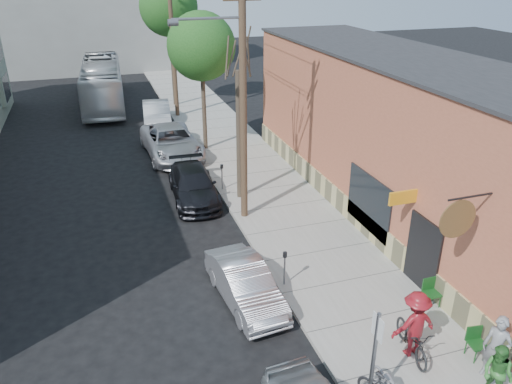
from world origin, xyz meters
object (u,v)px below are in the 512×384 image
object	(u,v)px
tree_leafy_mid	(201,47)
tree_leafy_far	(169,7)
utility_pole_near	(242,93)
bus	(102,83)
parking_meter_far	(222,173)
patron_green	(498,374)
patio_chair_b	(478,344)
patron_grey	(496,348)
cyclist	(415,324)
car_4	(157,114)
car_1	(245,284)
sign_post	(374,352)
tree_bare	(239,137)
parking_meter_near	(285,263)
car_2	(193,185)
patio_chair_a	(432,293)
car_3	(172,142)

from	to	relation	value
tree_leafy_mid	tree_leafy_far	size ratio (longest dim) A/B	0.84
utility_pole_near	bus	bearing A→B (deg)	102.42
parking_meter_far	patron_green	size ratio (longest dim) A/B	0.78
patio_chair_b	patron_grey	xyz separation A→B (m)	(-0.13, -0.70, 0.49)
cyclist	car_4	distance (m)	23.95
car_1	sign_post	bearing A→B (deg)	-78.40
tree_bare	tree_leafy_mid	world-z (taller)	tree_leafy_mid
tree_leafy_far	car_1	xyz separation A→B (m)	(-2.00, -24.55, -6.43)
parking_meter_near	car_2	xyz separation A→B (m)	(-1.45, 7.75, -0.29)
patio_chair_a	parking_meter_near	bearing A→B (deg)	147.54
bus	sign_post	bearing A→B (deg)	-78.93
parking_meter_far	patio_chair_a	size ratio (longest dim) A/B	1.41
tree_leafy_mid	parking_meter_near	bearing A→B (deg)	-92.25
patron_grey	patio_chair_a	bearing A→B (deg)	149.23
tree_leafy_mid	car_3	distance (m)	5.42
parking_meter_near	parking_meter_far	distance (m)	8.12
cyclist	bus	distance (m)	31.11
sign_post	parking_meter_near	distance (m)	5.41
utility_pole_near	patio_chair_a	size ratio (longest dim) A/B	11.36
utility_pole_near	patron_grey	xyz separation A→B (m)	(3.45, -10.69, -4.32)
parking_meter_near	bus	world-z (taller)	bus
patron_grey	cyclist	xyz separation A→B (m)	(-1.46, 1.40, 0.05)
car_2	tree_leafy_far	bearing A→B (deg)	86.03
parking_meter_far	car_4	bearing A→B (deg)	97.21
parking_meter_far	patio_chair_b	size ratio (longest dim) A/B	1.41
patio_chair_a	car_2	xyz separation A→B (m)	(-5.40, 10.23, 0.11)
patio_chair_a	patron_green	distance (m)	3.73
patron_green	bus	world-z (taller)	bus
tree_leafy_mid	patio_chair_a	xyz separation A→B (m)	(3.40, -16.50, -5.27)
tree_leafy_mid	patron_green	xyz separation A→B (m)	(2.57, -20.12, -4.91)
utility_pole_near	patio_chair_a	xyz separation A→B (m)	(3.81, -7.68, -4.82)
car_1	car_2	distance (m)	8.03
tree_leafy_mid	patio_chair_b	size ratio (longest dim) A/B	8.59
tree_leafy_mid	car_3	world-z (taller)	tree_leafy_mid
tree_bare	patio_chair_b	xyz separation A→B (m)	(3.17, -11.87, -2.44)
patio_chair_b	bus	bearing A→B (deg)	112.87
tree_leafy_mid	tree_leafy_far	world-z (taller)	tree_leafy_far
tree_leafy_far	bus	distance (m)	7.69
parking_meter_near	patio_chair_b	xyz separation A→B (m)	(3.72, -4.79, -0.39)
tree_leafy_mid	patio_chair_b	distance (m)	19.79
tree_bare	cyclist	world-z (taller)	tree_bare
patron_green	tree_leafy_far	bearing A→B (deg)	170.50
car_1	car_2	world-z (taller)	car_2
patio_chair_a	car_4	xyz separation A→B (m)	(-5.40, 22.07, 0.22)
patio_chair_b	tree_leafy_far	bearing A→B (deg)	104.27
sign_post	tree_leafy_far	bearing A→B (deg)	89.13
sign_post	car_1	distance (m)	5.42
sign_post	patron_grey	bearing A→B (deg)	-2.33
parking_meter_near	patron_grey	size ratio (longest dim) A/B	0.66
patron_green	car_3	bearing A→B (deg)	178.70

